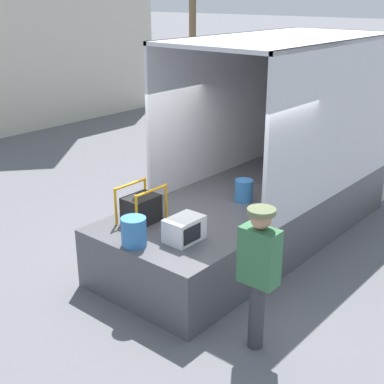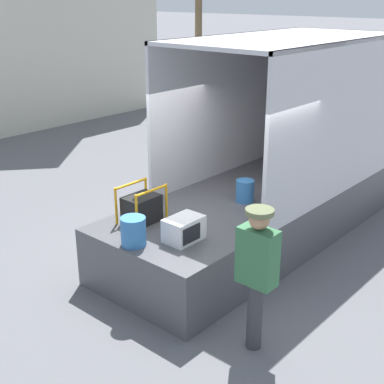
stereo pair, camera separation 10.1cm
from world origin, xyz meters
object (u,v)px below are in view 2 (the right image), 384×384
object	(u,v)px
orange_bucket	(133,231)
pickup_truck_black	(384,105)
worker_person	(257,265)
portable_generator	(143,208)
microwave	(184,229)
box_truck	(323,154)

from	to	relation	value
orange_bucket	pickup_truck_black	xyz separation A→B (m)	(11.79, 1.57, -0.38)
worker_person	pickup_truck_black	size ratio (longest dim) A/B	0.32
portable_generator	microwave	bearing A→B (deg)	-94.88
box_truck	microwave	size ratio (longest dim) A/B	12.17
microwave	worker_person	size ratio (longest dim) A/B	0.29
orange_bucket	microwave	bearing A→B (deg)	-37.16
pickup_truck_black	worker_person	bearing A→B (deg)	-164.09
microwave	portable_generator	world-z (taller)	portable_generator
portable_generator	pickup_truck_black	xyz separation A→B (m)	(11.20, 1.12, -0.39)
box_truck	pickup_truck_black	size ratio (longest dim) A/B	1.14
box_truck	worker_person	size ratio (longest dim) A/B	3.53
box_truck	portable_generator	size ratio (longest dim) A/B	10.09
portable_generator	pickup_truck_black	bearing A→B (deg)	5.73
box_truck	pickup_truck_black	xyz separation A→B (m)	(6.93, 1.63, -0.32)
box_truck	orange_bucket	size ratio (longest dim) A/B	16.33
worker_person	pickup_truck_black	distance (m)	11.99
orange_bucket	pickup_truck_black	bearing A→B (deg)	7.60
microwave	portable_generator	distance (m)	0.85
box_truck	orange_bucket	distance (m)	4.86
box_truck	portable_generator	distance (m)	4.30
portable_generator	worker_person	world-z (taller)	worker_person
orange_bucket	box_truck	bearing A→B (deg)	-0.71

